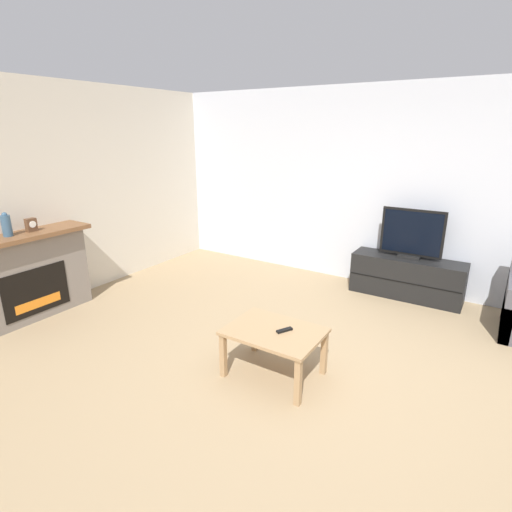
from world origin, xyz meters
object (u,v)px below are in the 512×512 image
at_px(fireplace, 26,276).
at_px(remote, 284,330).
at_px(tv, 412,236).
at_px(mantel_vase_centre_left, 6,225).
at_px(tv_stand, 407,277).
at_px(coffee_table, 274,337).
at_px(mantel_clock, 31,225).

distance_m(fireplace, remote, 3.13).
bearing_deg(fireplace, tv, 39.92).
bearing_deg(mantel_vase_centre_left, fireplace, 98.46).
xyz_separation_m(fireplace, tv, (3.58, 2.99, 0.32)).
distance_m(tv_stand, tv, 0.57).
xyz_separation_m(mantel_vase_centre_left, remote, (3.06, 0.66, -0.68)).
bearing_deg(tv_stand, tv, -90.00).
bearing_deg(fireplace, mantel_vase_centre_left, -81.54).
distance_m(tv_stand, coffee_table, 2.55).
xyz_separation_m(mantel_clock, tv, (3.56, 2.84, -0.26)).
relative_size(fireplace, coffee_table, 1.81).
relative_size(fireplace, tv, 1.94).
relative_size(mantel_clock, coffee_table, 0.18).
distance_m(mantel_clock, tv, 4.56).
bearing_deg(tv, tv_stand, 90.00).
bearing_deg(coffee_table, mantel_clock, -172.87).
height_order(mantel_vase_centre_left, tv_stand, mantel_vase_centre_left).
relative_size(tv_stand, remote, 9.26).
bearing_deg(remote, coffee_table, -130.91).
distance_m(coffee_table, remote, 0.12).
distance_m(mantel_clock, tv_stand, 4.63).
bearing_deg(tv_stand, remote, -101.59).
bearing_deg(remote, fireplace, -141.26).
bearing_deg(tv_stand, mantel_clock, -141.35).
height_order(mantel_vase_centre_left, mantel_clock, mantel_vase_centre_left).
bearing_deg(mantel_clock, tv_stand, 38.65).
xyz_separation_m(tv, coffee_table, (-0.58, -2.47, -0.45)).
bearing_deg(mantel_clock, remote, 7.52).
xyz_separation_m(mantel_vase_centre_left, tv_stand, (3.56, 3.11, -0.87)).
bearing_deg(mantel_vase_centre_left, tv_stand, 41.11).
xyz_separation_m(tv, remote, (-0.50, -2.44, -0.38)).
height_order(fireplace, mantel_clock, mantel_clock).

